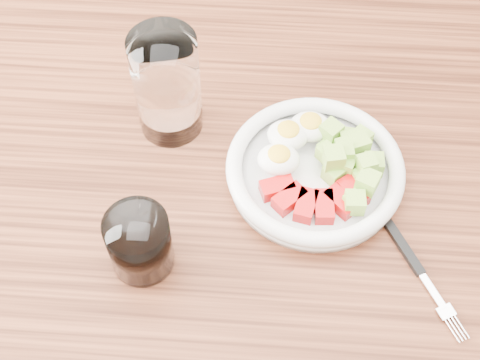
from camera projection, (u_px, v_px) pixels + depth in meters
The scene contains 5 objects.
dining_table at pixel (246, 235), 0.99m from camera, with size 1.50×0.90×0.77m.
bowl at pixel (316, 167), 0.91m from camera, with size 0.24×0.24×0.06m.
fork at pixel (413, 262), 0.85m from camera, with size 0.10×0.17×0.01m.
water_glass at pixel (167, 85), 0.91m from camera, with size 0.09×0.09×0.16m, color white.
coffee_glass at pixel (140, 243), 0.82m from camera, with size 0.08×0.08×0.09m.
Camera 1 is at (0.02, -0.48, 1.54)m, focal length 50.00 mm.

